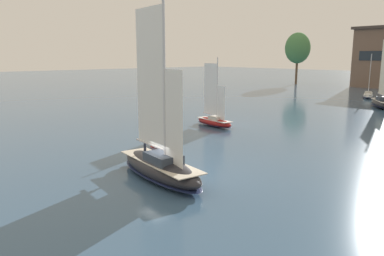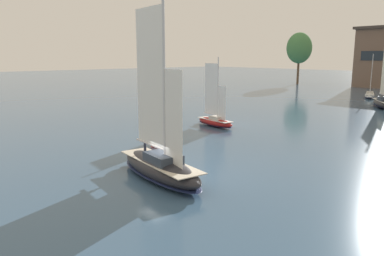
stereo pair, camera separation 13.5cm
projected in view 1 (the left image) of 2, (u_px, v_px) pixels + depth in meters
The scene contains 7 objects.
ground_plane at pixel (160, 179), 26.33m from camera, with size 400.00×400.00×0.00m, color #385675.
tree_shore_center at pixel (298, 48), 111.91m from camera, with size 7.46×7.46×15.35m.
sailboat_main at pixel (160, 165), 26.12m from camera, with size 9.65×3.72×12.92m.
sailboat_moored_near_marina at pixel (368, 94), 76.58m from camera, with size 4.10×6.67×8.90m.
sailboat_moored_mid_channel at pixel (214, 120), 45.81m from camera, with size 6.20×2.27×8.36m.
sailboat_moored_outer_mooring at pixel (382, 102), 62.18m from camera, with size 7.29×8.74×12.33m.
channel_buoy at pixel (157, 137), 35.74m from camera, with size 1.21×1.21×2.18m.
Camera 1 is at (20.27, -15.08, 8.52)m, focal length 35.00 mm.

